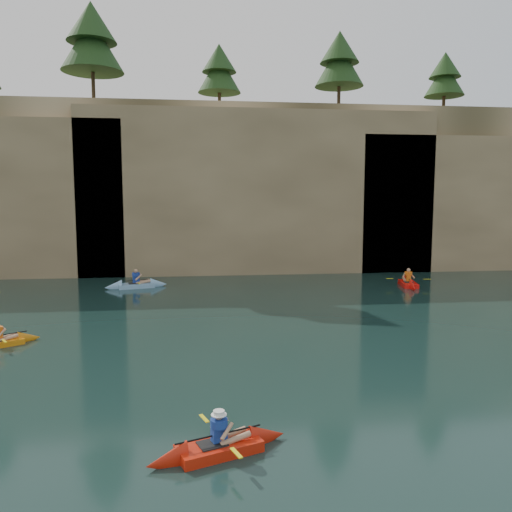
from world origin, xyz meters
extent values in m
plane|color=black|center=(0.00, 0.00, 0.00)|extent=(160.00, 160.00, 0.00)
cube|color=tan|center=(0.00, 30.00, 6.00)|extent=(70.00, 16.00, 12.00)
cube|color=#9B845E|center=(2.00, 22.60, 5.70)|extent=(24.00, 2.40, 11.40)
cube|color=black|center=(-4.00, 21.95, 1.60)|extent=(3.50, 1.00, 3.20)
cube|color=black|center=(10.00, 21.95, 2.25)|extent=(5.00, 1.00, 4.50)
cube|color=red|center=(-1.89, -2.06, 0.13)|extent=(2.43, 1.48, 0.26)
cone|color=red|center=(-0.87, -1.68, 0.13)|extent=(1.01, 0.93, 0.69)
cone|color=red|center=(-2.92, -2.44, 0.13)|extent=(1.01, 0.93, 0.69)
cube|color=black|center=(-2.03, -2.11, 0.23)|extent=(0.67, 0.60, 0.04)
cube|color=navy|center=(-1.89, -2.06, 0.49)|extent=(0.35, 0.29, 0.44)
sphere|color=tan|center=(-1.89, -2.06, 0.81)|extent=(0.18, 0.18, 0.18)
cylinder|color=black|center=(-1.89, -2.06, 0.40)|extent=(1.75, 0.68, 0.04)
cube|color=yellow|center=(-2.18, -1.28, 0.40)|extent=(0.22, 0.42, 0.02)
cube|color=yellow|center=(-1.60, -2.83, 0.40)|extent=(0.22, 0.42, 0.02)
cylinder|color=white|center=(-1.89, -2.06, 0.84)|extent=(0.32, 0.32, 0.09)
cone|color=orange|center=(-8.36, 6.78, 0.12)|extent=(1.00, 0.96, 0.65)
cube|color=yellow|center=(-8.74, 5.50, 0.38)|extent=(0.30, 0.39, 0.02)
cube|color=red|center=(10.01, 16.10, 0.14)|extent=(1.36, 2.85, 0.29)
cone|color=red|center=(10.27, 17.37, 0.14)|extent=(0.97, 1.11, 0.79)
cone|color=red|center=(9.75, 14.84, 0.14)|extent=(0.97, 1.11, 0.79)
cube|color=black|center=(9.98, 15.96, 0.26)|extent=(0.59, 0.64, 0.04)
cube|color=orange|center=(10.01, 16.10, 0.57)|extent=(0.30, 0.40, 0.53)
sphere|color=tan|center=(10.01, 16.10, 0.95)|extent=(0.22, 0.22, 0.22)
cylinder|color=black|center=(10.01, 16.10, 0.43)|extent=(0.51, 2.29, 0.04)
cube|color=yellow|center=(8.96, 16.32, 0.43)|extent=(0.43, 0.16, 0.02)
cube|color=yellow|center=(11.06, 15.89, 0.43)|extent=(0.43, 0.16, 0.02)
cube|color=#7DAAD2|center=(-5.82, 17.37, 0.15)|extent=(2.86, 1.53, 0.30)
cone|color=#7DAAD2|center=(-4.58, 17.71, 0.15)|extent=(1.14, 1.04, 0.82)
cone|color=#7DAAD2|center=(-7.07, 17.04, 0.15)|extent=(1.14, 1.04, 0.82)
cube|color=black|center=(-5.97, 17.34, 0.27)|extent=(0.66, 0.64, 0.04)
cube|color=navy|center=(-5.82, 17.37, 0.59)|extent=(0.42, 0.33, 0.55)
sphere|color=tan|center=(-5.82, 17.37, 0.98)|extent=(0.23, 0.23, 0.23)
cylinder|color=black|center=(-5.82, 17.37, 0.44)|extent=(2.34, 0.66, 0.04)
cube|color=yellow|center=(-6.11, 18.44, 0.44)|extent=(0.19, 0.43, 0.02)
cube|color=yellow|center=(-5.54, 16.31, 0.44)|extent=(0.19, 0.43, 0.02)
camera|label=1|loc=(-2.27, -11.60, 5.10)|focal=35.00mm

